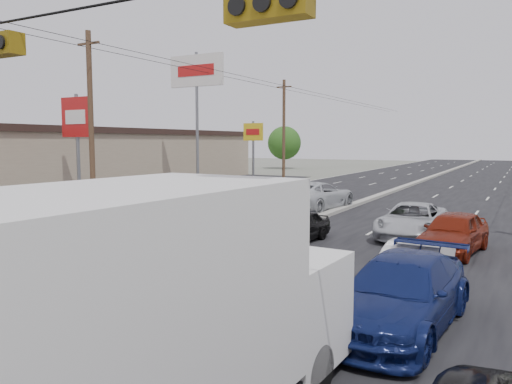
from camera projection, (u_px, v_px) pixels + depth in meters
road_surface at (381, 196)px, 35.55m from camera, size 20.00×160.00×0.02m
center_median at (381, 195)px, 35.54m from camera, size 0.50×160.00×0.20m
strip_mall at (69, 160)px, 43.43m from camera, size 12.00×42.00×4.60m
parking_lot at (150, 191)px, 39.34m from camera, size 10.00×42.00×0.02m
utility_pole_left_b at (91, 120)px, 27.96m from camera, size 1.60×0.30×10.00m
utility_pole_left_c at (284, 129)px, 49.75m from camera, size 1.60×0.30×10.00m
pole_sign_mid at (77, 123)px, 32.73m from camera, size 2.60×0.25×7.00m
pole_sign_billboard at (197, 79)px, 39.87m from camera, size 5.00×0.25×11.00m
pole_sign_far at (253, 137)px, 51.50m from camera, size 2.20×0.25×6.00m
tree_left_far at (284, 143)px, 71.88m from camera, size 4.80×4.80×6.12m
box_truck at (154, 323)px, 5.92m from camera, size 2.65×6.82×3.41m
red_sedan at (204, 289)px, 11.09m from camera, size 1.68×3.91×1.25m
queue_car_a at (296, 227)px, 19.28m from camera, size 1.85×3.73×1.22m
queue_car_b at (412, 269)px, 12.74m from camera, size 1.65×3.97×1.28m
queue_car_c at (412, 221)px, 20.16m from camera, size 2.43×5.07×1.40m
queue_car_d at (401, 294)px, 10.35m from camera, size 2.46×5.26×1.48m
queue_car_e at (453, 233)px, 17.35m from camera, size 2.27×4.47×1.46m
oncoming_near at (168, 219)px, 20.54m from camera, size 2.60×5.18×1.44m
oncoming_far at (316, 196)px, 28.47m from camera, size 3.30×6.05×1.61m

